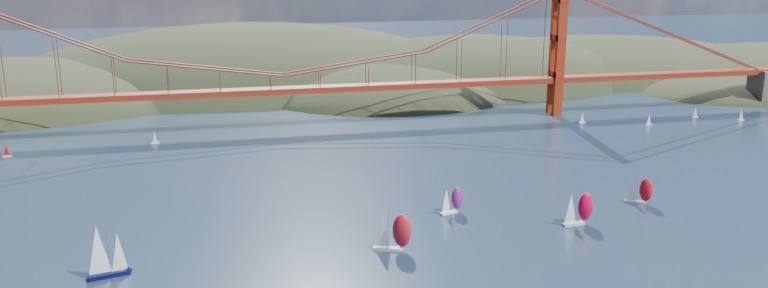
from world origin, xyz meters
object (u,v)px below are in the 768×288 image
(racer_0, at_px, (392,231))
(sloop_navy, at_px, (104,252))
(racer_rwb, at_px, (452,200))
(racer_1, at_px, (578,208))
(racer_2, at_px, (638,189))

(racer_0, bearing_deg, sloop_navy, -158.23)
(racer_rwb, bearing_deg, racer_1, -46.48)
(racer_0, bearing_deg, racer_2, 34.37)
(racer_1, bearing_deg, racer_2, 19.62)
(racer_0, xyz_separation_m, racer_1, (52.79, 6.15, -0.39))
(racer_0, relative_size, racer_1, 1.08)
(sloop_navy, bearing_deg, racer_2, -6.73)
(sloop_navy, distance_m, racer_rwb, 92.12)
(racer_rwb, bearing_deg, sloop_navy, 175.68)
(racer_0, height_order, racer_1, racer_0)
(racer_2, height_order, racer_rwb, racer_2)
(racer_1, bearing_deg, racer_0, -179.52)
(sloop_navy, xyz_separation_m, racer_0, (66.77, 0.78, -0.96))
(racer_1, relative_size, racer_2, 1.13)
(racer_1, height_order, racer_2, racer_1)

